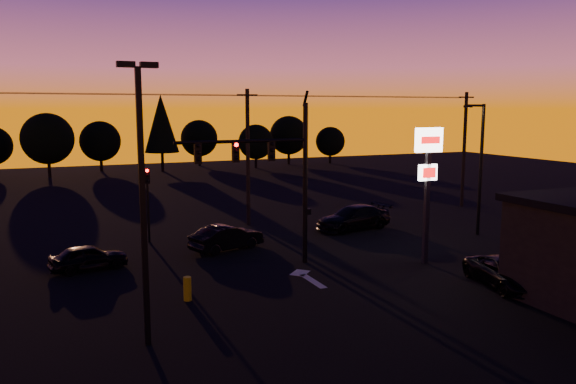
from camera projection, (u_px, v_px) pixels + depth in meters
name	position (u px, v px, depth m)	size (l,w,h in m)	color
ground	(313.00, 289.00, 24.21)	(120.00, 120.00, 0.00)	black
lane_arrow	(307.00, 277.00, 25.92)	(1.20, 3.10, 0.01)	beige
traffic_signal_mast	(275.00, 167.00, 27.07)	(6.79, 0.52, 8.58)	black
secondary_signal	(148.00, 194.00, 32.26)	(0.30, 0.31, 4.35)	black
parking_lot_light	(142.00, 186.00, 17.77)	(1.25, 0.30, 9.14)	black
pylon_sign	(428.00, 166.00, 27.59)	(1.50, 0.28, 6.80)	black
streetlight	(480.00, 164.00, 34.01)	(1.55, 0.35, 8.00)	black
utility_pole_1	(248.00, 156.00, 37.03)	(1.40, 0.26, 9.00)	black
utility_pole_2	(464.00, 149.00, 44.10)	(1.40, 0.26, 9.00)	black
power_wires	(247.00, 95.00, 36.45)	(36.00, 1.22, 0.07)	black
bollard	(187.00, 289.00, 22.71)	(0.33, 0.33, 0.98)	#ACAC08
tree_2	(47.00, 139.00, 63.23)	(5.77, 5.78, 7.26)	black
tree_3	(100.00, 141.00, 69.31)	(4.95, 4.95, 6.22)	black
tree_4	(161.00, 123.00, 69.01)	(4.18, 4.18, 9.50)	black
tree_5	(199.00, 138.00, 76.22)	(4.95, 4.95, 6.22)	black
tree_6	(256.00, 142.00, 73.18)	(4.54, 4.54, 5.71)	black
tree_7	(289.00, 135.00, 78.16)	(5.36, 5.36, 6.74)	black
tree_8	(330.00, 141.00, 79.75)	(4.12, 4.12, 5.19)	black
car_left	(89.00, 257.00, 27.02)	(1.46, 3.64, 1.24)	black
car_mid	(227.00, 237.00, 30.88)	(1.47, 4.21, 1.39)	black
car_right	(354.00, 218.00, 36.14)	(2.12, 5.21, 1.51)	black
suv_parked	(507.00, 273.00, 24.44)	(2.06, 4.47, 1.24)	black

